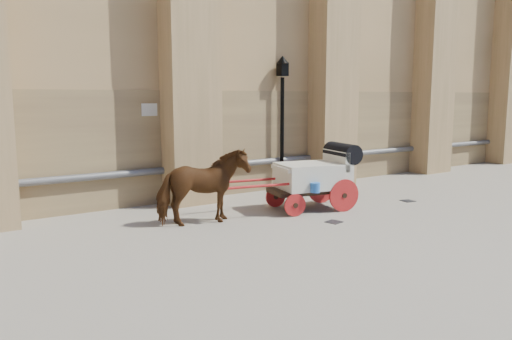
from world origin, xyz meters
TOP-DOWN VIEW (x-y plane):
  - ground at (0.00, 0.00)m, footprint 90.00×90.00m
  - horse at (-1.84, 1.39)m, footprint 2.11×1.18m
  - carriage at (1.32, 1.19)m, footprint 3.90×1.74m
  - street_lamp at (2.11, 3.74)m, footprint 0.38×0.38m
  - drain_grate_near at (0.72, -0.11)m, footprint 0.39×0.39m
  - drain_grate_far at (3.99, 0.48)m, footprint 0.36×0.36m

SIDE VIEW (x-z plane):
  - ground at x=0.00m, z-range 0.00..0.00m
  - drain_grate_near at x=0.72m, z-range 0.00..0.01m
  - drain_grate_far at x=3.99m, z-range 0.00..0.01m
  - horse at x=-1.84m, z-range 0.00..1.69m
  - carriage at x=1.32m, z-range 0.07..1.72m
  - street_lamp at x=2.11m, z-range 0.14..4.17m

